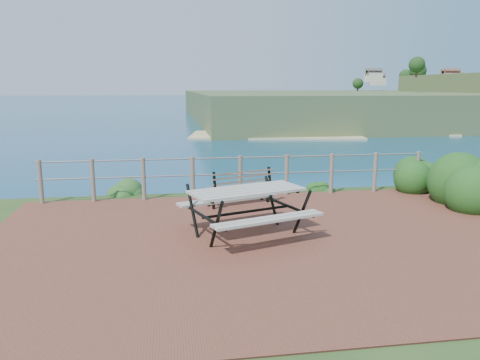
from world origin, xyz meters
name	(u,v)px	position (x,y,z in m)	size (l,w,h in m)	color
ground	(269,241)	(0.00, 0.00, 0.00)	(10.00, 7.00, 0.12)	brown
ocean	(171,92)	(0.00, 200.00, 0.00)	(1200.00, 1200.00, 0.00)	#135877
safety_railing	(240,174)	(0.00, 3.35, 0.57)	(9.40, 0.10, 1.00)	#6B5B4C
picnic_table	(247,207)	(-0.35, 0.33, 0.54)	(2.16, 1.66, 0.84)	#A29E91
park_bench	(239,181)	(-0.16, 2.58, 0.55)	(1.52, 0.83, 0.84)	brown
shrub_right_front	(469,207)	(4.93, 1.62, 0.00)	(1.37, 1.37, 1.95)	#1A4916
shrub_right_edge	(413,191)	(4.52, 3.36, 0.00)	(1.05, 1.05, 1.51)	#1A4916
shrub_lip_west	(124,194)	(-2.84, 4.08, 0.00)	(0.82, 0.82, 0.58)	#1E5121
shrub_lip_east	(322,190)	(2.25, 3.84, 0.00)	(0.67, 0.67, 0.37)	#1A4916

